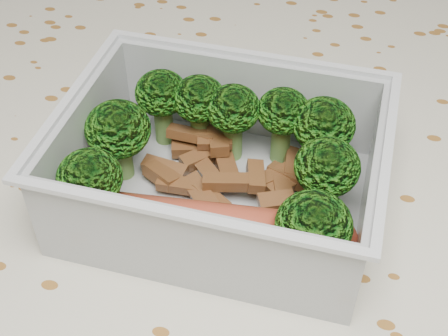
# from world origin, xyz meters

# --- Properties ---
(dining_table) EXTENTS (1.40, 0.90, 0.75)m
(dining_table) POSITION_xyz_m (0.00, 0.00, 0.67)
(dining_table) COLOR brown
(dining_table) RESTS_ON ground
(tablecloth) EXTENTS (1.46, 0.96, 0.19)m
(tablecloth) POSITION_xyz_m (0.00, 0.00, 0.72)
(tablecloth) COLOR beige
(tablecloth) RESTS_ON dining_table
(lunch_container) EXTENTS (0.18, 0.14, 0.06)m
(lunch_container) POSITION_xyz_m (-0.00, -0.00, 0.78)
(lunch_container) COLOR silver
(lunch_container) RESTS_ON tablecloth
(broccoli_florets) EXTENTS (0.16, 0.12, 0.05)m
(broccoli_florets) POSITION_xyz_m (0.00, 0.01, 0.79)
(broccoli_florets) COLOR #608C3F
(broccoli_florets) RESTS_ON lunch_container
(meat_pile) EXTENTS (0.10, 0.07, 0.02)m
(meat_pile) POSITION_xyz_m (-0.00, 0.01, 0.77)
(meat_pile) COLOR brown
(meat_pile) RESTS_ON lunch_container
(sausage) EXTENTS (0.16, 0.04, 0.03)m
(sausage) POSITION_xyz_m (0.00, -0.04, 0.78)
(sausage) COLOR #AB4029
(sausage) RESTS_ON lunch_container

